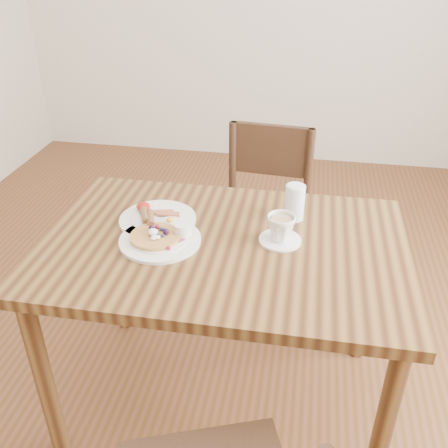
% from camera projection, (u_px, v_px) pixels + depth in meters
% --- Properties ---
extents(ground, '(5.00, 5.00, 0.00)m').
position_uv_depth(ground, '(224.00, 396.00, 2.03)').
color(ground, '#553518').
rests_on(ground, ground).
extents(dining_table, '(1.20, 0.80, 0.75)m').
position_uv_depth(dining_table, '(224.00, 267.00, 1.70)').
color(dining_table, brown).
rests_on(dining_table, ground).
extents(chair_far, '(0.45, 0.45, 0.88)m').
position_uv_depth(chair_far, '(263.00, 214.00, 2.32)').
color(chair_far, '#382114').
rests_on(chair_far, ground).
extents(pancake_plate, '(0.27, 0.27, 0.06)m').
position_uv_depth(pancake_plate, '(161.00, 238.00, 1.64)').
color(pancake_plate, white).
rests_on(pancake_plate, dining_table).
extents(breakfast_plate, '(0.27, 0.27, 0.04)m').
position_uv_depth(breakfast_plate, '(156.00, 218.00, 1.76)').
color(breakfast_plate, white).
rests_on(breakfast_plate, dining_table).
extents(teacup_saucer, '(0.14, 0.14, 0.10)m').
position_uv_depth(teacup_saucer, '(281.00, 230.00, 1.63)').
color(teacup_saucer, white).
rests_on(teacup_saucer, dining_table).
extents(water_glass, '(0.07, 0.07, 0.13)m').
position_uv_depth(water_glass, '(295.00, 202.00, 1.75)').
color(water_glass, silver).
rests_on(water_glass, dining_table).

